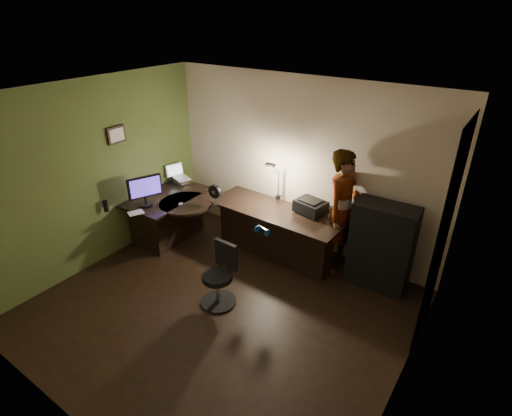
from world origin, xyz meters
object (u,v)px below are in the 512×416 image
Objects in this scene: desk_left at (169,217)px; person at (342,212)px; desk_right at (275,233)px; monitor at (145,195)px; cabinet at (381,246)px; office_chair at (217,277)px.

person reaches higher than desk_left.
person reaches higher than desk_right.
desk_left is at bearing -160.14° from desk_right.
desk_left is at bearing 111.40° from monitor.
cabinet is 3.54m from monitor.
desk_right is 1.40m from office_chair.
cabinet is at bearing 46.86° from office_chair.
desk_left is 0.73× the size of person.
monitor is (-0.01, -0.42, 0.58)m from desk_left.
desk_left is 1.93m from office_chair.
monitor is at bearing -148.64° from desk_right.
desk_left is at bearing -168.61° from cabinet.
cabinet is at bearing 42.49° from monitor.
desk_right is 2.08m from monitor.
cabinet is at bearing 10.42° from desk_left.
desk_right is 1.11m from person.
desk_left is 1.09× the size of cabinet.
office_chair is (0.00, -1.40, 0.03)m from desk_right.
monitor is at bearing -93.97° from desk_left.
monitor is (-1.74, -0.99, 0.57)m from desk_right.
cabinet is at bearing -90.21° from person.
desk_right is at bearing 52.33° from monitor.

